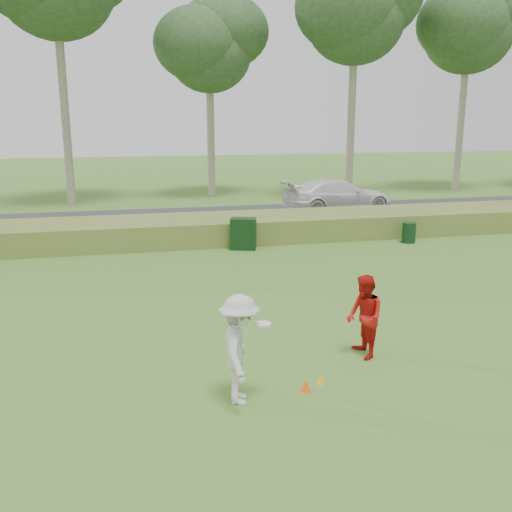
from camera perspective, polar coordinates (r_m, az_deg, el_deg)
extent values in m
plane|color=#407025|center=(11.17, 4.73, -11.36)|extent=(120.00, 120.00, 0.00)
cube|color=#5C712D|center=(22.25, -4.66, 2.70)|extent=(80.00, 3.00, 0.90)
cube|color=#2D2D2D|center=(27.20, -6.20, 3.82)|extent=(80.00, 6.00, 0.06)
cylinder|color=gray|center=(32.86, -18.96, 18.43)|extent=(0.44, 0.44, 15.50)
cylinder|color=gray|center=(34.50, -4.61, 15.52)|extent=(0.44, 0.44, 11.50)
ellipsoid|color=#2B4B25|center=(34.70, -4.71, 20.27)|extent=(6.24, 6.24, 5.28)
cylinder|color=gray|center=(34.76, 9.67, 17.43)|extent=(0.44, 0.44, 14.00)
ellipsoid|color=#2B4B25|center=(35.16, 9.92, 23.12)|extent=(7.28, 7.28, 6.16)
cylinder|color=gray|center=(39.58, 20.09, 15.99)|extent=(0.44, 0.44, 13.50)
ellipsoid|color=#2B4B25|center=(39.89, 20.52, 20.82)|extent=(7.02, 7.02, 5.94)
imported|color=silver|center=(9.67, -1.63, -9.33)|extent=(0.94, 1.34, 1.89)
cylinder|color=white|center=(9.59, 0.71, -6.81)|extent=(0.27, 0.27, 0.03)
imported|color=red|center=(11.63, 10.80, -6.00)|extent=(0.65, 0.83, 1.69)
cone|color=#F8530D|center=(10.37, 4.98, -12.79)|extent=(0.19, 0.19, 0.21)
cone|color=gold|center=(10.67, 6.53, -12.08)|extent=(0.18, 0.18, 0.19)
cube|color=black|center=(20.70, -1.27, 2.24)|extent=(1.04, 0.82, 1.14)
cylinder|color=black|center=(22.58, 15.04, 2.27)|extent=(0.57, 0.57, 0.78)
imported|color=white|center=(28.90, 8.20, 6.02)|extent=(5.68, 2.68, 1.60)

